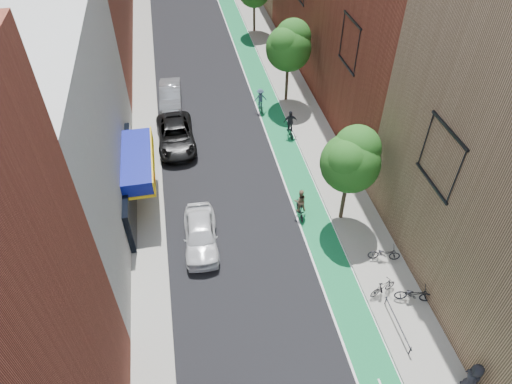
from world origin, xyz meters
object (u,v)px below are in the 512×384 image
parked_car_white (201,234)px  cyclist_lane_far (260,101)px  pedestrian (473,378)px  cyclist_lane_near (300,205)px  parked_car_silver (170,95)px  cyclist_lane_mid (290,126)px  parked_car_black (176,135)px

parked_car_white → cyclist_lane_far: 14.69m
cyclist_lane_far → pedestrian: bearing=97.6°
cyclist_lane_near → pedestrian: pedestrian is taller
parked_car_white → parked_car_silver: parked_car_white is taller
cyclist_lane_mid → cyclist_lane_far: cyclist_lane_mid is taller
cyclist_lane_far → pedestrian: (4.40, -24.12, 0.23)m
parked_car_white → cyclist_lane_far: size_ratio=2.45×
parked_car_white → cyclist_lane_mid: (7.70, 9.50, 0.03)m
parked_car_black → cyclist_lane_mid: (8.46, -0.50, 0.04)m
parked_car_black → cyclist_lane_far: (6.96, 3.33, 0.08)m
cyclist_lane_mid → pedestrian: size_ratio=1.08×
parked_car_black → parked_car_silver: bearing=89.7°
cyclist_lane_far → parked_car_white: bearing=62.3°
parked_car_silver → cyclist_lane_mid: cyclist_lane_mid is taller
cyclist_lane_far → cyclist_lane_mid: bearing=108.7°
parked_car_white → parked_car_black: bearing=97.3°
parked_car_silver → parked_car_white: bearing=-83.7°
cyclist_lane_far → pedestrian: pedestrian is taller
parked_car_white → parked_car_black: size_ratio=0.82×
parked_car_white → cyclist_lane_far: (6.20, 13.32, 0.07)m
parked_car_silver → cyclist_lane_near: (7.03, -14.49, 0.01)m
parked_car_silver → cyclist_lane_far: size_ratio=2.52×
pedestrian → parked_car_silver: bearing=-132.2°
parked_car_black → pedestrian: bearing=-62.3°
parked_car_white → parked_car_black: parked_car_white is taller
parked_car_black → parked_car_silver: size_ratio=1.18×
parked_car_white → parked_car_silver: size_ratio=0.97×
parked_car_white → cyclist_lane_far: cyclist_lane_far is taller
parked_car_black → cyclist_lane_near: 11.22m
parked_car_black → parked_car_silver: 5.70m
parked_car_white → parked_car_black: 10.03m
cyclist_lane_mid → cyclist_lane_far: bearing=-68.6°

